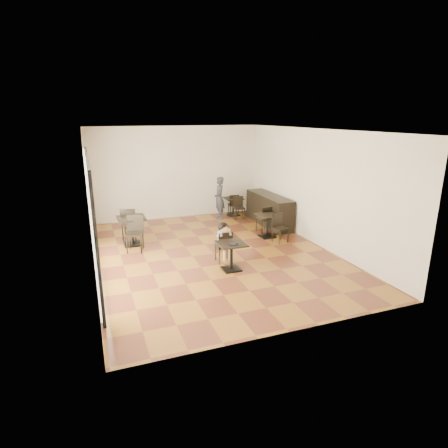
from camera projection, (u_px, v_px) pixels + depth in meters
name	position (u px, v px, depth m)	size (l,w,h in m)	color
floor	(214.00, 253.00, 9.96)	(6.00, 8.00, 0.01)	brown
ceiling	(213.00, 130.00, 9.06)	(6.00, 8.00, 0.01)	white
wall_back	(176.00, 173.00, 13.11)	(6.00, 0.01, 3.20)	silver
wall_front	(294.00, 243.00, 5.91)	(6.00, 0.01, 3.20)	silver
wall_left	(88.00, 204.00, 8.51)	(0.01, 8.00, 3.20)	silver
wall_right	(314.00, 187.00, 10.52)	(0.01, 8.00, 3.20)	silver
storefront_window	(91.00, 218.00, 8.13)	(0.04, 4.50, 2.60)	white
child_table	(231.00, 256.00, 8.82)	(0.64, 0.64, 0.68)	black
child_chair	(223.00, 246.00, 9.30)	(0.37, 0.37, 0.81)	black
child	(223.00, 242.00, 9.27)	(0.37, 0.51, 1.02)	slate
plate	(233.00, 244.00, 8.64)	(0.23, 0.23, 0.01)	black
pizza_slice	(226.00, 230.00, 8.99)	(0.24, 0.18, 0.05)	#EBCD7E
adult_patron	(219.00, 198.00, 13.07)	(0.55, 0.36, 1.50)	#39393E
cafe_table_mid	(267.00, 226.00, 11.22)	(0.65, 0.65, 0.69)	black
cafe_table_left	(132.00, 231.00, 10.54)	(0.76, 0.76, 0.80)	black
cafe_table_back	(233.00, 207.00, 13.68)	(0.62, 0.62, 0.66)	black
chair_mid_a	(264.00, 219.00, 11.74)	(0.37, 0.37, 0.83)	black
chair_mid_b	(280.00, 228.00, 10.75)	(0.37, 0.37, 0.83)	black
chair_left_a	(130.00, 223.00, 11.01)	(0.43, 0.43, 0.96)	black
chair_left_b	(135.00, 234.00, 10.02)	(0.43, 0.43, 0.96)	black
chair_back_a	(233.00, 205.00, 13.66)	(0.35, 0.35, 0.79)	black
chair_back_b	(239.00, 208.00, 13.16)	(0.35, 0.35, 0.79)	black
service_counter	(269.00, 210.00, 12.51)	(0.60, 2.40, 1.00)	black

